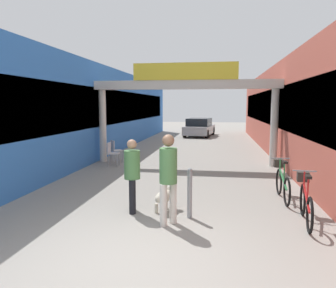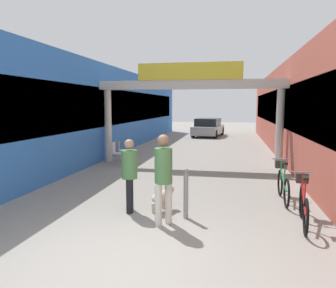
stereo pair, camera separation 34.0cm
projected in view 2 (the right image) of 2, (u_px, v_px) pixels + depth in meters
name	position (u px, v px, depth m)	size (l,w,h in m)	color
ground_plane	(121.00, 257.00, 4.99)	(80.00, 80.00, 0.00)	gray
storefront_left	(96.00, 111.00, 16.44)	(3.00, 26.00, 4.02)	blue
storefront_right	(312.00, 112.00, 14.49)	(3.00, 26.00, 4.02)	#B25142
arcade_sign_gateway	(190.00, 94.00, 12.53)	(7.40, 0.47, 3.89)	beige
pedestrian_with_dog	(163.00, 173.00, 6.24)	(0.48, 0.48, 1.75)	silver
pedestrian_companion	(129.00, 171.00, 7.02)	(0.41, 0.41, 1.58)	black
dog_on_leash	(163.00, 196.00, 7.15)	(0.51, 0.76, 0.53)	beige
bicycle_red_nearest	(303.00, 202.00, 6.36)	(0.46, 1.68, 0.98)	black
bicycle_green_second	(283.00, 182.00, 7.95)	(0.46, 1.69, 0.98)	black
bollard_post_metal	(186.00, 193.00, 6.66)	(0.10, 0.10, 1.04)	gray
cafe_chair_aluminium_nearer	(116.00, 151.00, 12.52)	(0.43, 0.43, 0.89)	gray
cafe_chair_aluminium_farther	(120.00, 149.00, 13.32)	(0.56, 0.56, 0.89)	gray
parked_car_silver	(208.00, 128.00, 24.22)	(2.24, 4.19, 1.33)	#99999E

